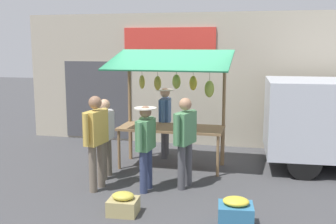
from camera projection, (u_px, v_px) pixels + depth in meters
name	position (u px, v px, depth m)	size (l,w,h in m)	color
ground_plane	(171.00, 167.00, 8.76)	(40.00, 40.00, 0.00)	#424244
street_backdrop	(188.00, 80.00, 10.59)	(9.00, 0.30, 3.40)	#B2A893
market_stall	(172.00, 96.00, 8.54)	(2.50, 1.46, 2.50)	olive
vendor_with_sunhat	(165.00, 117.00, 9.39)	(0.42, 0.69, 1.62)	#4C4C51
shopper_with_shopping_bag	(185.00, 136.00, 7.36)	(0.35, 0.68, 1.67)	#4C4C51
shopper_with_ponytail	(146.00, 142.00, 7.21)	(0.40, 0.67, 1.55)	navy
shopper_in_grey_tee	(105.00, 133.00, 7.93)	(0.22, 0.68, 1.57)	#726656
shopper_in_striped_shirt	(96.00, 136.00, 7.25)	(0.29, 0.72, 1.72)	#726656
produce_crate_near	(123.00, 204.00, 6.31)	(0.48, 0.42, 0.36)	tan
produce_crate_side	(236.00, 213.00, 5.87)	(0.54, 0.47, 0.44)	teal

